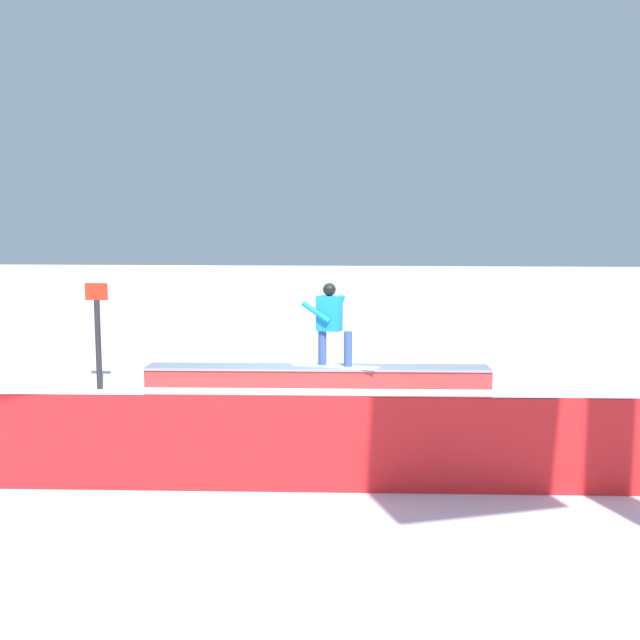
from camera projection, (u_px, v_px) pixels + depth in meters
name	position (u px, v px, depth m)	size (l,w,h in m)	color
ground_plane	(317.00, 395.00, 11.64)	(120.00, 120.00, 0.00)	white
grind_box	(317.00, 382.00, 11.62)	(5.85, 1.00, 0.51)	red
snowboarder	(331.00, 322.00, 11.51)	(1.51, 0.64, 1.41)	silver
safety_fence	(270.00, 444.00, 7.13)	(8.21, 0.06, 1.02)	red
trail_marker	(98.00, 332.00, 12.04)	(0.40, 0.10, 1.89)	#262628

